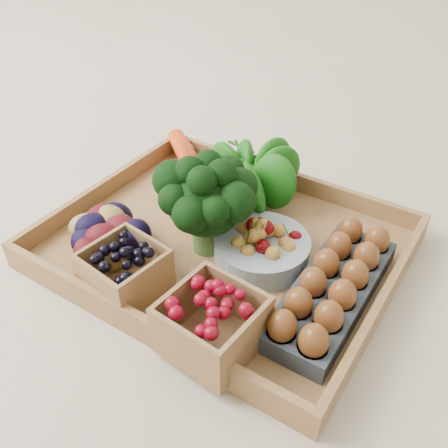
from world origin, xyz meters
The scene contains 10 objects.
ground centered at (0.00, 0.00, 0.00)m, with size 4.00×4.00×0.00m, color beige.
tray centered at (0.00, 0.00, 0.01)m, with size 0.55×0.45×0.01m, color #9B7041.
carrots centered at (-0.16, 0.12, 0.04)m, with size 0.23×0.16×0.05m, color red, non-canonical shape.
lettuce centered at (-0.03, 0.13, 0.08)m, with size 0.13×0.13×0.13m, color #0E480B.
broccoli centered at (-0.02, -0.02, 0.08)m, with size 0.16×0.16×0.12m, color black, non-canonical shape.
cherry_bowl centered at (0.07, 0.00, 0.04)m, with size 0.15×0.15×0.04m, color #8C9EA5.
egg_carton centered at (0.20, -0.02, 0.03)m, with size 0.10×0.28×0.03m, color #343C42.
potatoes centered at (-0.16, -0.11, 0.06)m, with size 0.15×0.15×0.09m, color #400A0F, non-canonical shape.
punnet_blackberry centered at (-0.07, -0.16, 0.05)m, with size 0.10×0.10×0.07m, color black.
punnet_raspberry centered at (0.10, -0.18, 0.05)m, with size 0.12×0.12×0.08m, color maroon.
Camera 1 is at (0.35, -0.54, 0.56)m, focal length 40.00 mm.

